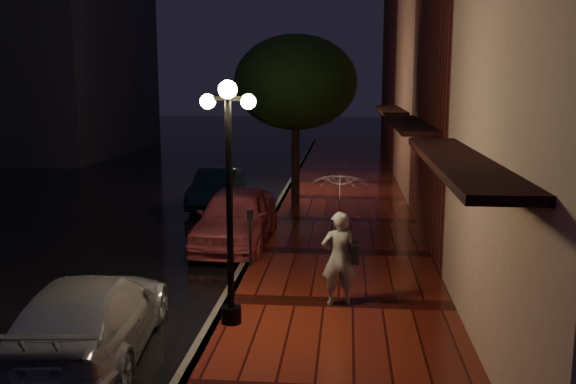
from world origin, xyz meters
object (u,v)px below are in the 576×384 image
at_px(street_tree, 296,85).
at_px(pink_car, 236,217).
at_px(streetlamp_far, 295,128).
at_px(navy_car, 217,188).
at_px(silver_car, 89,318).
at_px(woman_with_umbrella, 339,219).
at_px(streetlamp_near, 229,189).
at_px(parking_meter, 250,232).

bearing_deg(street_tree, pink_car, -103.38).
height_order(streetlamp_far, navy_car, streetlamp_far).
bearing_deg(streetlamp_far, silver_car, -97.70).
bearing_deg(navy_car, woman_with_umbrella, -65.68).
bearing_deg(navy_car, silver_car, -87.36).
distance_m(pink_car, silver_car, 7.33).
height_order(streetlamp_near, woman_with_umbrella, streetlamp_near).
xyz_separation_m(pink_car, woman_with_umbrella, (2.85, -4.76, 1.06)).
distance_m(streetlamp_near, silver_car, 3.12).
relative_size(streetlamp_near, silver_car, 0.91).
relative_size(streetlamp_near, street_tree, 0.74).
bearing_deg(parking_meter, streetlamp_far, 101.45).
distance_m(pink_car, parking_meter, 2.45).
bearing_deg(pink_car, street_tree, 77.35).
height_order(street_tree, navy_car, street_tree).
distance_m(navy_car, parking_meter, 7.99).
height_order(streetlamp_near, pink_car, streetlamp_near).
bearing_deg(parking_meter, navy_car, 119.58).
bearing_deg(pink_car, streetlamp_near, -80.14).
height_order(street_tree, parking_meter, street_tree).
bearing_deg(street_tree, navy_car, 175.48).
distance_m(streetlamp_near, navy_car, 11.66).
distance_m(street_tree, parking_meter, 8.12).
height_order(navy_car, parking_meter, parking_meter).
xyz_separation_m(streetlamp_near, navy_car, (-2.54, 11.21, -1.94)).
bearing_deg(streetlamp_far, streetlamp_near, -90.00).
bearing_deg(woman_with_umbrella, silver_car, 20.76).
distance_m(silver_car, woman_with_umbrella, 4.83).
height_order(streetlamp_near, street_tree, street_tree).
height_order(streetlamp_near, silver_car, streetlamp_near).
relative_size(streetlamp_near, navy_car, 1.07).
distance_m(silver_car, parking_meter, 5.26).
height_order(street_tree, silver_car, street_tree).
distance_m(streetlamp_near, woman_with_umbrella, 2.34).
distance_m(pink_car, navy_car, 5.54).
bearing_deg(silver_car, navy_car, -94.02).
xyz_separation_m(pink_car, parking_meter, (0.75, -2.33, 0.17)).
bearing_deg(woman_with_umbrella, streetlamp_near, 19.93).
bearing_deg(woman_with_umbrella, streetlamp_far, -92.83).
bearing_deg(woman_with_umbrella, parking_meter, -60.41).
xyz_separation_m(streetlamp_near, pink_car, (-0.95, 5.91, -1.81)).
xyz_separation_m(street_tree, parking_meter, (-0.46, -7.41, -3.29)).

